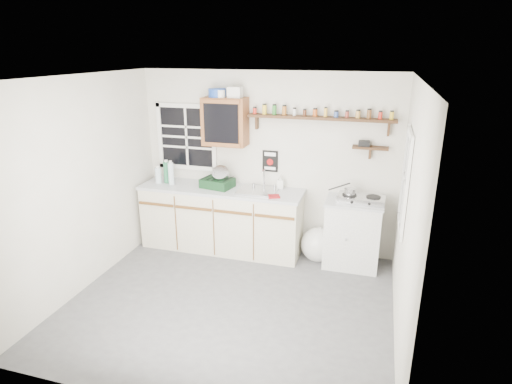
# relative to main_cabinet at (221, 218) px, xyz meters

# --- Properties ---
(room) EXTENTS (3.64, 3.24, 2.54)m
(room) POSITION_rel_main_cabinet_xyz_m (0.58, -1.30, 0.79)
(room) COLOR #48484A
(room) RESTS_ON ground
(main_cabinet) EXTENTS (2.31, 0.63, 0.92)m
(main_cabinet) POSITION_rel_main_cabinet_xyz_m (0.00, 0.00, 0.00)
(main_cabinet) COLOR #BCB69C
(main_cabinet) RESTS_ON floor
(right_cabinet) EXTENTS (0.73, 0.57, 0.91)m
(right_cabinet) POSITION_rel_main_cabinet_xyz_m (1.83, 0.03, -0.01)
(right_cabinet) COLOR #B5B4AE
(right_cabinet) RESTS_ON floor
(sink) EXTENTS (0.52, 0.44, 0.29)m
(sink) POSITION_rel_main_cabinet_xyz_m (0.54, 0.01, 0.47)
(sink) COLOR #ADADB1
(sink) RESTS_ON main_cabinet
(upper_cabinet) EXTENTS (0.60, 0.32, 0.65)m
(upper_cabinet) POSITION_rel_main_cabinet_xyz_m (0.03, 0.14, 1.36)
(upper_cabinet) COLOR brown
(upper_cabinet) RESTS_ON wall_back
(upper_cabinet_clutter) EXTENTS (0.46, 0.24, 0.14)m
(upper_cabinet_clutter) POSITION_rel_main_cabinet_xyz_m (0.02, 0.14, 1.75)
(upper_cabinet_clutter) COLOR #183DA1
(upper_cabinet_clutter) RESTS_ON upper_cabinet
(spice_shelf) EXTENTS (1.91, 0.18, 0.35)m
(spice_shelf) POSITION_rel_main_cabinet_xyz_m (1.30, 0.21, 1.47)
(spice_shelf) COLOR black
(spice_shelf) RESTS_ON wall_back
(secondary_shelf) EXTENTS (0.45, 0.16, 0.24)m
(secondary_shelf) POSITION_rel_main_cabinet_xyz_m (1.94, 0.22, 1.12)
(secondary_shelf) COLOR black
(secondary_shelf) RESTS_ON wall_back
(warning_sign) EXTENTS (0.22, 0.02, 0.30)m
(warning_sign) POSITION_rel_main_cabinet_xyz_m (0.63, 0.29, 0.82)
(warning_sign) COLOR black
(warning_sign) RESTS_ON wall_back
(window_back) EXTENTS (0.93, 0.03, 0.98)m
(window_back) POSITION_rel_main_cabinet_xyz_m (-0.62, 0.29, 1.09)
(window_back) COLOR black
(window_back) RESTS_ON wall_back
(window_right) EXTENTS (0.03, 0.78, 1.08)m
(window_right) POSITION_rel_main_cabinet_xyz_m (2.37, -0.75, 0.99)
(window_right) COLOR black
(window_right) RESTS_ON wall_back
(water_bottles) EXTENTS (0.30, 0.14, 0.35)m
(water_bottles) POSITION_rel_main_cabinet_xyz_m (-0.84, -0.01, 0.61)
(water_bottles) COLOR silver
(water_bottles) RESTS_ON main_cabinet
(dish_rack) EXTENTS (0.47, 0.39, 0.31)m
(dish_rack) POSITION_rel_main_cabinet_xyz_m (-0.04, 0.02, 0.56)
(dish_rack) COLOR black
(dish_rack) RESTS_ON main_cabinet
(soap_bottle) EXTENTS (0.09, 0.09, 0.19)m
(soap_bottle) POSITION_rel_main_cabinet_xyz_m (0.81, 0.21, 0.55)
(soap_bottle) COLOR white
(soap_bottle) RESTS_ON main_cabinet
(rag) EXTENTS (0.19, 0.18, 0.02)m
(rag) POSITION_rel_main_cabinet_xyz_m (0.81, -0.17, 0.47)
(rag) COLOR maroon
(rag) RESTS_ON main_cabinet
(hotplate) EXTENTS (0.61, 0.35, 0.09)m
(hotplate) POSITION_rel_main_cabinet_xyz_m (1.91, 0.01, 0.49)
(hotplate) COLOR #ADADB1
(hotplate) RESTS_ON right_cabinet
(saucepan) EXTENTS (0.35, 0.17, 0.15)m
(saucepan) POSITION_rel_main_cabinet_xyz_m (1.75, 0.01, 0.57)
(saucepan) COLOR #ADADB1
(saucepan) RESTS_ON hotplate
(trash_bag) EXTENTS (0.44, 0.40, 0.51)m
(trash_bag) POSITION_rel_main_cabinet_xyz_m (1.39, 0.05, -0.25)
(trash_bag) COLOR silver
(trash_bag) RESTS_ON floor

